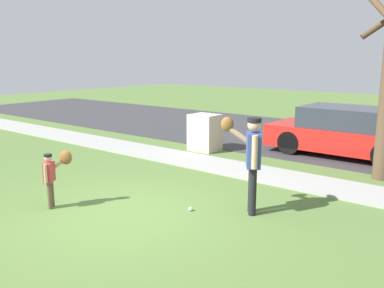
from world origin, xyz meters
TOP-DOWN VIEW (x-y plane):
  - ground_plane at (0.00, 3.50)m, footprint 48.00×48.00m
  - sidewalk_strip at (0.00, 3.60)m, footprint 36.00×1.20m
  - road_surface at (0.00, 8.60)m, footprint 36.00×6.80m
  - person_adult at (1.67, 1.37)m, footprint 0.84×0.50m
  - person_child at (-1.19, -0.55)m, footprint 0.39×0.54m
  - baseball at (0.82, 0.81)m, footprint 0.07×0.07m
  - utility_cabinet at (-1.88, 4.86)m, footprint 0.79×0.69m
  - parked_hatchback_red at (1.52, 6.64)m, footprint 4.00×1.75m

SIDE VIEW (x-z plane):
  - ground_plane at x=0.00m, z-range 0.00..0.00m
  - road_surface at x=0.00m, z-range 0.00..0.02m
  - sidewalk_strip at x=0.00m, z-range 0.00..0.06m
  - baseball at x=0.82m, z-range 0.00..0.07m
  - utility_cabinet at x=-1.88m, z-range 0.00..1.05m
  - parked_hatchback_red at x=1.52m, z-range 0.00..1.32m
  - person_child at x=-1.19m, z-range 0.16..1.19m
  - person_adult at x=1.67m, z-range 0.21..1.87m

